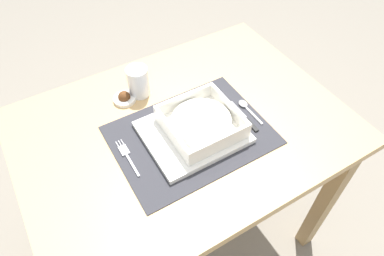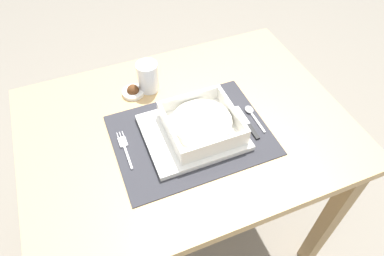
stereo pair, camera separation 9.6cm
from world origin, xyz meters
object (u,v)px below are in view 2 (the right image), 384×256
Objects in this scene: dining_table at (186,147)px; butter_knife at (248,124)px; porridge_bowl at (202,124)px; fork at (124,147)px; spoon at (251,112)px; drinking_glass at (148,78)px; condiment_saucer at (133,91)px.

butter_knife reaches higher than dining_table.
fork is (-0.22, 0.03, -0.03)m from porridge_bowl.
dining_table is at bearing 159.28° from butter_knife.
spoon is 0.34m from drinking_glass.
porridge_bowl reaches higher than spoon.
fork is 0.25m from drinking_glass.
fork reaches higher than dining_table.
fork is 1.97× the size of condiment_saucer.
condiment_saucer is (-0.30, 0.22, 0.00)m from spoon.
porridge_bowl is 0.14m from butter_knife.
dining_table is 13.66× the size of condiment_saucer.
butter_knife is at bearing -50.08° from drinking_glass.
porridge_bowl is at bearing -59.42° from condiment_saucer.
condiment_saucer reaches higher than dining_table.
spoon is (0.38, -0.02, 0.00)m from fork.
fork is 1.24× the size of spoon.
butter_knife is 1.97× the size of condiment_saucer.
drinking_glass reaches higher than dining_table.
butter_knife is at bearing -43.11° from condiment_saucer.
butter_knife is at bearing -128.90° from spoon.
spoon is 1.60× the size of condiment_saucer.
spoon is (0.20, -0.03, 0.11)m from dining_table.
dining_table is 0.23m from spoon.
condiment_saucer is at bearing 120.58° from porridge_bowl.
porridge_bowl is 1.44× the size of butter_knife.
spoon reaches higher than butter_knife.
condiment_saucer is (-0.14, 0.23, -0.03)m from porridge_bowl.
porridge_bowl is 1.78× the size of spoon.
dining_table is 9.78× the size of drinking_glass.
dining_table is at bearing 123.10° from porridge_bowl.
spoon is at bearing -4.04° from fork.
dining_table is 8.55× the size of spoon.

